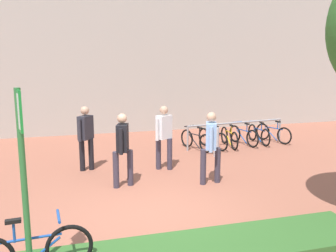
{
  "coord_description": "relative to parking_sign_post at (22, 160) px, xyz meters",
  "views": [
    {
      "loc": [
        -1.44,
        -6.49,
        2.92
      ],
      "look_at": [
        0.95,
        2.14,
        1.27
      ],
      "focal_mm": 38.82,
      "sensor_mm": 36.0,
      "label": 1
    }
  ],
  "objects": [
    {
      "name": "ground_plane",
      "position": [
        2.03,
        1.76,
        -1.68
      ],
      "size": [
        60.0,
        60.0,
        0.0
      ],
      "primitive_type": "plane",
      "color": "#9E5B47"
    },
    {
      "name": "building_facade",
      "position": [
        2.03,
        10.26,
        3.32
      ],
      "size": [
        28.0,
        1.2,
        10.0
      ],
      "primitive_type": "cube",
      "color": "#B2ADA3",
      "rests_on": "ground"
    },
    {
      "name": "parking_sign_post",
      "position": [
        0.0,
        0.0,
        0.0
      ],
      "size": [
        0.12,
        0.36,
        2.58
      ],
      "color": "#2D7238",
      "rests_on": "ground"
    },
    {
      "name": "bike_at_sign",
      "position": [
        0.0,
        0.12,
        -1.33
      ],
      "size": [
        1.68,
        0.42,
        0.86
      ],
      "color": "black",
      "rests_on": "ground"
    },
    {
      "name": "bike_rack_cluster",
      "position": [
        6.08,
        6.34,
        -1.34
      ],
      "size": [
        3.73,
        1.83,
        0.83
      ],
      "color": "#99999E",
      "rests_on": "ground"
    },
    {
      "name": "bollard_steel",
      "position": [
        4.85,
        5.17,
        -1.23
      ],
      "size": [
        0.16,
        0.16,
        0.9
      ],
      "primitive_type": "cylinder",
      "color": "#ADADB2",
      "rests_on": "ground"
    },
    {
      "name": "person_suited_navy",
      "position": [
        1.0,
        4.85,
        -0.7
      ],
      "size": [
        0.44,
        0.5,
        1.72
      ],
      "color": "black",
      "rests_on": "ground"
    },
    {
      "name": "person_casual_tan",
      "position": [
        3.77,
        2.99,
        -0.7
      ],
      "size": [
        0.52,
        0.57,
        1.72
      ],
      "color": "#383342",
      "rests_on": "ground"
    },
    {
      "name": "person_shirt_blue",
      "position": [
        3.0,
        4.38,
        -0.7
      ],
      "size": [
        0.53,
        0.41,
        1.72
      ],
      "color": "#383342",
      "rests_on": "ground"
    },
    {
      "name": "person_suited_dark",
      "position": [
        1.74,
        3.33,
        -0.7
      ],
      "size": [
        0.48,
        0.59,
        1.72
      ],
      "color": "#383342",
      "rests_on": "ground"
    }
  ]
}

